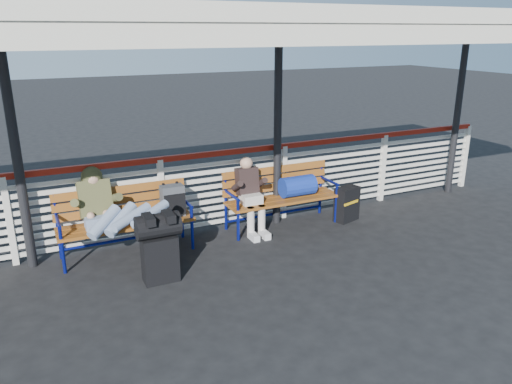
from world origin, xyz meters
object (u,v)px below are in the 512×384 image
luggage_stack (159,245)px  bench_left (138,211)px  bench_right (288,189)px  traveler_man (118,213)px  companion_person (250,195)px  suitcase_side (347,204)px

luggage_stack → bench_left: bench_left is taller
bench_left → bench_right: 2.33m
traveler_man → companion_person: traveler_man is taller
luggage_stack → traveler_man: bearing=118.8°
bench_left → luggage_stack: bearing=-89.0°
bench_right → suitcase_side: 1.02m
luggage_stack → companion_person: 1.90m
traveler_man → suitcase_side: (3.60, 0.07, -0.45)m
suitcase_side → bench_right: bearing=147.4°
traveler_man → bench_left: bearing=46.8°
bench_left → traveler_man: bearing=-133.2°
traveler_man → suitcase_side: traveler_man is taller
bench_left → suitcase_side: bearing=-5.0°
bench_left → traveler_man: traveler_man is taller
bench_left → suitcase_side: 3.29m
luggage_stack → suitcase_side: luggage_stack is taller
bench_left → companion_person: bearing=-2.1°
traveler_man → luggage_stack: bearing=-61.5°
companion_person → suitcase_side: companion_person is taller
bench_right → suitcase_side: bearing=-15.9°
bench_left → bench_right: size_ratio=1.00×
bench_right → companion_person: 0.66m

